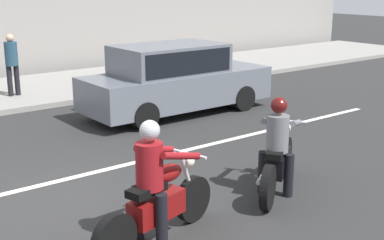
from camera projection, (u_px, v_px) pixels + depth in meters
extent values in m
plane|color=#292929|center=(61.00, 204.00, 7.83)|extent=(80.00, 80.00, 0.00)
cube|color=silver|center=(11.00, 192.00, 8.26)|extent=(18.00, 0.14, 0.01)
cylinder|color=black|center=(285.00, 157.00, 8.90)|extent=(0.63, 0.47, 0.67)
cylinder|color=black|center=(268.00, 188.00, 7.57)|extent=(0.63, 0.47, 0.67)
cylinder|color=silver|center=(285.00, 140.00, 8.70)|extent=(0.32, 0.23, 0.73)
cube|color=black|center=(278.00, 162.00, 8.20)|extent=(0.83, 0.67, 0.32)
ellipsoid|color=black|center=(281.00, 139.00, 8.32)|extent=(0.53, 0.46, 0.22)
cube|color=black|center=(276.00, 153.00, 7.98)|extent=(0.57, 0.48, 0.10)
cylinder|color=silver|center=(285.00, 121.00, 8.56)|extent=(0.41, 0.61, 0.04)
sphere|color=silver|center=(286.00, 128.00, 8.67)|extent=(0.17, 0.17, 0.17)
cylinder|color=silver|center=(263.00, 175.00, 8.01)|extent=(0.63, 0.44, 0.07)
cylinder|color=black|center=(289.00, 175.00, 8.04)|extent=(0.21, 0.21, 0.68)
cylinder|color=black|center=(263.00, 172.00, 8.17)|extent=(0.21, 0.21, 0.68)
cylinder|color=slate|center=(278.00, 134.00, 7.96)|extent=(0.47, 0.47, 0.57)
cylinder|color=slate|center=(296.00, 123.00, 8.17)|extent=(0.63, 0.45, 0.23)
cylinder|color=slate|center=(268.00, 121.00, 8.31)|extent=(0.63, 0.45, 0.23)
sphere|color=tan|center=(279.00, 107.00, 7.87)|extent=(0.20, 0.20, 0.20)
sphere|color=#510F0F|center=(279.00, 105.00, 7.87)|extent=(0.25, 0.25, 0.25)
cylinder|color=black|center=(193.00, 199.00, 7.23)|extent=(0.65, 0.28, 0.64)
cylinder|color=black|center=(114.00, 240.00, 6.10)|extent=(0.65, 0.28, 0.64)
cylinder|color=silver|center=(188.00, 177.00, 7.04)|extent=(0.36, 0.14, 0.78)
cube|color=maroon|center=(157.00, 207.00, 6.62)|extent=(0.86, 0.47, 0.32)
ellipsoid|color=maroon|center=(168.00, 173.00, 6.69)|extent=(0.52, 0.35, 0.22)
cube|color=black|center=(147.00, 190.00, 6.41)|extent=(0.56, 0.36, 0.10)
cylinder|color=silver|center=(185.00, 153.00, 6.90)|extent=(0.21, 0.69, 0.04)
sphere|color=silver|center=(188.00, 161.00, 7.00)|extent=(0.17, 0.17, 0.17)
cylinder|color=silver|center=(131.00, 221.00, 6.52)|extent=(0.70, 0.24, 0.07)
cylinder|color=black|center=(162.00, 222.00, 6.42)|extent=(0.18, 0.18, 0.73)
cylinder|color=black|center=(138.00, 214.00, 6.66)|extent=(0.18, 0.18, 0.73)
cylinder|color=maroon|center=(149.00, 166.00, 6.38)|extent=(0.41, 0.41, 0.59)
cylinder|color=maroon|center=(181.00, 156.00, 6.49)|extent=(0.71, 0.26, 0.27)
cylinder|color=maroon|center=(155.00, 149.00, 6.75)|extent=(0.71, 0.26, 0.27)
sphere|color=tan|center=(150.00, 133.00, 6.29)|extent=(0.20, 0.20, 0.20)
sphere|color=#B7B7BC|center=(150.00, 130.00, 6.28)|extent=(0.25, 0.25, 0.25)
cube|color=slate|center=(178.00, 88.00, 13.00)|extent=(4.75, 1.76, 0.80)
cube|color=slate|center=(169.00, 59.00, 12.67)|extent=(2.61, 1.62, 0.68)
cube|color=black|center=(169.00, 59.00, 12.67)|extent=(2.41, 1.65, 0.54)
cylinder|color=black|center=(223.00, 93.00, 13.96)|extent=(0.64, 1.82, 0.64)
cylinder|color=black|center=(126.00, 109.00, 12.21)|extent=(0.64, 1.82, 0.64)
cylinder|color=black|center=(10.00, 81.00, 14.32)|extent=(0.14, 0.14, 0.83)
cylinder|color=black|center=(17.00, 80.00, 14.44)|extent=(0.14, 0.14, 0.83)
cylinder|color=#234256|center=(11.00, 54.00, 14.19)|extent=(0.34, 0.34, 0.64)
sphere|color=tan|center=(10.00, 38.00, 14.08)|extent=(0.21, 0.21, 0.21)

